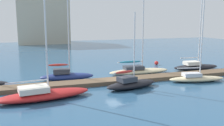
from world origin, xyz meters
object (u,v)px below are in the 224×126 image
sailboat_1 (43,94)px  sailboat_4 (139,70)px  sailboat_3 (131,83)px  sailboat_6 (195,66)px  sailboat_5 (196,77)px  sailboat_2 (66,75)px  harbor_building_distant (43,18)px  mooring_buoy_red (156,63)px

sailboat_1 → sailboat_4: 15.02m
sailboat_3 → sailboat_4: 7.48m
sailboat_6 → sailboat_3: bearing=-151.2°
sailboat_5 → sailboat_2: bearing=168.7°
sailboat_1 → sailboat_3: (9.25, 0.95, 0.02)m
sailboat_2 → harbor_building_distant: (0.68, 51.52, 7.14)m
harbor_building_distant → sailboat_6: bearing=-70.3°
sailboat_2 → mooring_buoy_red: size_ratio=14.78×
sailboat_5 → sailboat_6: sailboat_5 is taller
sailboat_3 → sailboat_5: sailboat_5 is taller
sailboat_5 → sailboat_4: bearing=137.6°
sailboat_1 → sailboat_5: sailboat_5 is taller
sailboat_3 → sailboat_4: sailboat_4 is taller
sailboat_2 → sailboat_5: (14.60, -5.75, -0.09)m
mooring_buoy_red → sailboat_2: bearing=-159.9°
sailboat_4 → sailboat_5: size_ratio=1.16×
sailboat_2 → sailboat_6: 19.02m
sailboat_5 → mooring_buoy_red: bearing=95.8°
sailboat_1 → sailboat_6: (22.23, 7.24, -0.01)m
sailboat_3 → sailboat_6: 14.42m
sailboat_1 → mooring_buoy_red: 22.55m
mooring_buoy_red → sailboat_6: bearing=-56.7°
sailboat_1 → sailboat_5: bearing=-4.0°
sailboat_4 → sailboat_6: 9.14m
sailboat_4 → sailboat_5: (4.72, -6.18, -0.03)m
sailboat_4 → sailboat_6: size_ratio=1.23×
sailboat_4 → sailboat_5: 7.78m
sailboat_2 → sailboat_6: bearing=7.2°
sailboat_5 → sailboat_6: size_ratio=1.05×
harbor_building_distant → sailboat_3: bearing=-84.7°
sailboat_5 → mooring_buoy_red: sailboat_5 is taller
sailboat_1 → sailboat_4: size_ratio=0.85×
sailboat_3 → sailboat_4: bearing=47.1°
sailboat_4 → sailboat_6: bearing=0.1°
sailboat_5 → sailboat_6: 7.49m
sailboat_4 → harbor_building_distant: size_ratio=0.83×
harbor_building_distant → sailboat_1: bearing=-93.8°
sailboat_2 → sailboat_3: size_ratio=1.18×
harbor_building_distant → sailboat_5: bearing=-76.3°
sailboat_4 → sailboat_5: sailboat_4 is taller
sailboat_6 → harbor_building_distant: harbor_building_distant is taller
sailboat_4 → mooring_buoy_red: bearing=44.0°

